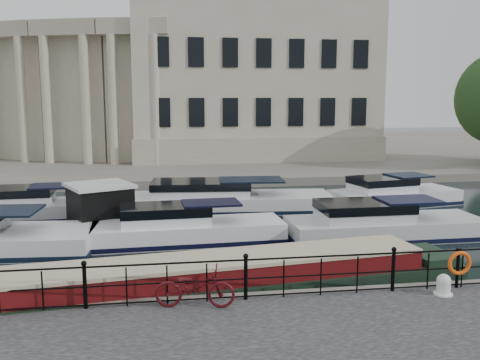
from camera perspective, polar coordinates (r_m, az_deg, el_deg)
name	(u,v)px	position (r m, az deg, el deg)	size (l,w,h in m)	color
ground_plane	(234,289)	(16.39, -0.69, -11.54)	(160.00, 160.00, 0.00)	black
far_bank	(180,151)	(54.53, -6.41, 3.06)	(120.00, 42.00, 0.55)	#6B665B
railing	(246,275)	(13.89, 0.62, -10.10)	(24.14, 0.14, 1.22)	black
civic_building	(170,82)	(49.95, -7.50, 10.29)	(53.55, 31.84, 16.85)	#ADA38C
bicycle	(195,287)	(13.47, -4.85, -11.33)	(0.69, 1.98, 1.04)	#450C11
mooring_bollard	(444,285)	(15.31, 20.89, -10.42)	(0.50, 0.50, 0.56)	silver
life_ring_post	(459,264)	(15.80, 22.35, -8.26)	(0.68, 0.19, 1.11)	black
narrowboat	(214,286)	(15.57, -2.82, -11.24)	(15.73, 4.13, 1.57)	black
harbour_hut	(100,211)	(23.34, -14.68, -3.21)	(4.21, 3.94, 2.21)	#6B665B
cabin_cruisers	(199,217)	(24.16, -4.41, -3.96)	(27.30, 9.89, 1.99)	white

